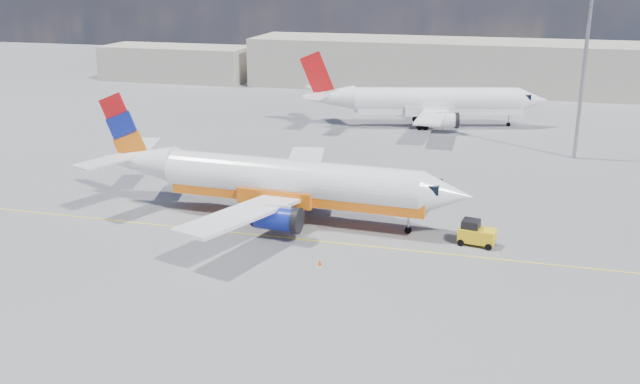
% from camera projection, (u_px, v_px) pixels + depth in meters
% --- Properties ---
extents(ground, '(240.00, 240.00, 0.00)m').
position_uv_depth(ground, '(302.00, 256.00, 50.72)').
color(ground, slate).
rests_on(ground, ground).
extents(taxi_line, '(70.00, 0.15, 0.01)m').
position_uv_depth(taxi_line, '(314.00, 241.00, 53.48)').
color(taxi_line, yellow).
rests_on(taxi_line, ground).
extents(terminal_main, '(70.00, 14.00, 8.00)m').
position_uv_depth(terminal_main, '(462.00, 65.00, 117.16)').
color(terminal_main, '#AFA897').
rests_on(terminal_main, ground).
extents(terminal_annex, '(26.00, 10.00, 6.00)m').
position_uv_depth(terminal_annex, '(176.00, 63.00, 127.27)').
color(terminal_annex, '#AFA897').
rests_on(terminal_annex, ground).
extents(main_jet, '(31.88, 25.18, 9.66)m').
position_uv_depth(main_jet, '(280.00, 181.00, 57.08)').
color(main_jet, white).
rests_on(main_jet, ground).
extents(second_jet, '(31.58, 24.12, 9.54)m').
position_uv_depth(second_jet, '(428.00, 102.00, 90.43)').
color(second_jet, white).
rests_on(second_jet, ground).
extents(gse_tug, '(2.84, 2.02, 1.88)m').
position_uv_depth(gse_tug, '(476.00, 233.00, 52.44)').
color(gse_tug, black).
rests_on(gse_tug, ground).
extents(traffic_cone, '(0.37, 0.37, 0.51)m').
position_uv_depth(traffic_cone, '(320.00, 263.00, 48.88)').
color(traffic_cone, white).
rests_on(traffic_cone, ground).
extents(floodlight_mast, '(1.38, 1.38, 18.91)m').
position_uv_depth(floodlight_mast, '(586.00, 51.00, 72.83)').
color(floodlight_mast, gray).
rests_on(floodlight_mast, ground).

